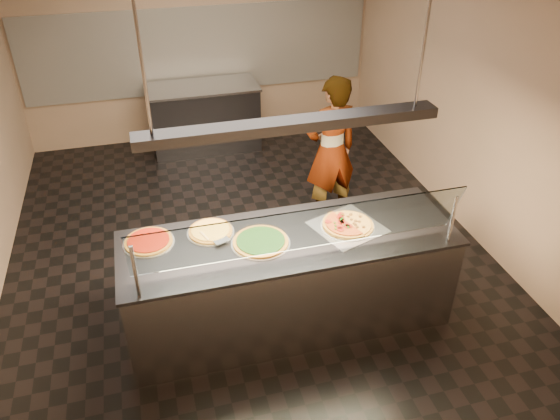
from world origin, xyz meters
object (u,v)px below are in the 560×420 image
object	(u,v)px
half_pizza_sausage	(359,222)
pizza_spinach	(260,241)
perforated_tray	(347,226)
half_pizza_pepperoni	(336,225)
serving_counter	(289,280)
worker	(331,151)
pizza_tomato	(149,241)
pizza_spatula	(211,237)
pizza_cheese	(210,231)
sneeze_guard	(302,231)
prep_table	(205,117)
heat_lamp_housing	(291,125)

from	to	relation	value
half_pizza_sausage	pizza_spinach	world-z (taller)	half_pizza_sausage
perforated_tray	half_pizza_pepperoni	bearing A→B (deg)	179.78
half_pizza_pepperoni	perforated_tray	bearing A→B (deg)	-0.22
serving_counter	worker	bearing A→B (deg)	59.02
pizza_tomato	worker	xyz separation A→B (m)	(2.06, 1.30, -0.08)
half_pizza_sausage	pizza_spatula	distance (m)	1.27
half_pizza_pepperoni	pizza_tomato	world-z (taller)	half_pizza_pepperoni
pizza_spinach	pizza_cheese	bearing A→B (deg)	145.26
sneeze_guard	half_pizza_sausage	xyz separation A→B (m)	(0.63, 0.36, -0.27)
half_pizza_pepperoni	prep_table	world-z (taller)	half_pizza_pepperoni
sneeze_guard	worker	bearing A→B (deg)	63.88
pizza_cheese	pizza_tomato	bearing A→B (deg)	-178.60
perforated_tray	serving_counter	bearing A→B (deg)	-178.08
worker	serving_counter	bearing A→B (deg)	47.68
perforated_tray	worker	bearing A→B (deg)	75.35
pizza_cheese	pizza_tomato	distance (m)	0.52
pizza_spatula	pizza_spinach	bearing A→B (deg)	-20.70
half_pizza_pepperoni	heat_lamp_housing	bearing A→B (deg)	-177.55
pizza_cheese	pizza_tomato	size ratio (longest dim) A/B	0.95
pizza_cheese	worker	world-z (taller)	worker
pizza_tomato	prep_table	bearing A→B (deg)	74.80
pizza_cheese	prep_table	xyz separation A→B (m)	(0.44, 3.52, -0.48)
pizza_tomato	prep_table	world-z (taller)	pizza_tomato
sneeze_guard	pizza_spinach	distance (m)	0.50
serving_counter	pizza_spatula	world-z (taller)	pizza_spatula
half_pizza_pepperoni	pizza_cheese	distance (m)	1.07
worker	heat_lamp_housing	distance (m)	2.09
heat_lamp_housing	half_pizza_pepperoni	bearing A→B (deg)	2.45
half_pizza_pepperoni	prep_table	xyz separation A→B (m)	(-0.60, 3.74, -0.50)
sneeze_guard	perforated_tray	size ratio (longest dim) A/B	3.89
perforated_tray	pizza_spatula	size ratio (longest dim) A/B	2.83
half_pizza_sausage	pizza_spatula	xyz separation A→B (m)	(-1.27, 0.11, 0.00)
sneeze_guard	half_pizza_sausage	distance (m)	0.77
half_pizza_pepperoni	worker	world-z (taller)	worker
pizza_cheese	pizza_spatula	size ratio (longest dim) A/B	1.69
half_pizza_pepperoni	pizza_cheese	size ratio (longest dim) A/B	1.21
half_pizza_sausage	sneeze_guard	bearing A→B (deg)	-150.09
sneeze_guard	half_pizza_sausage	bearing A→B (deg)	29.91
perforated_tray	heat_lamp_housing	world-z (taller)	heat_lamp_housing
pizza_spinach	heat_lamp_housing	size ratio (longest dim) A/B	0.21
serving_counter	pizza_tomato	size ratio (longest dim) A/B	6.72
half_pizza_pepperoni	pizza_tomato	size ratio (longest dim) A/B	1.14
perforated_tray	prep_table	world-z (taller)	perforated_tray
half_pizza_sausage	heat_lamp_housing	xyz separation A→B (m)	(-0.63, -0.02, 0.99)
serving_counter	half_pizza_pepperoni	distance (m)	0.65
half_pizza_sausage	pizza_cheese	distance (m)	1.28
half_pizza_sausage	prep_table	distance (m)	3.86
pizza_spatula	worker	size ratio (longest dim) A/B	0.14
pizza_spinach	sneeze_guard	bearing A→B (deg)	-52.40
sneeze_guard	pizza_tomato	size ratio (longest dim) A/B	6.15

